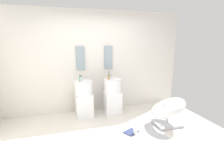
% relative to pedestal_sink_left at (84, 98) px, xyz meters
% --- Properties ---
extents(ground_plane, '(4.80, 3.60, 0.04)m').
position_rel_pedestal_sink_left_xyz_m(ground_plane, '(0.36, -1.21, -0.49)').
color(ground_plane, silver).
extents(rear_partition, '(4.80, 0.10, 2.60)m').
position_rel_pedestal_sink_left_xyz_m(rear_partition, '(0.36, 0.44, 0.83)').
color(rear_partition, silver).
rests_on(rear_partition, ground_plane).
extents(pedestal_sink_left, '(0.43, 0.43, 1.01)m').
position_rel_pedestal_sink_left_xyz_m(pedestal_sink_left, '(0.00, 0.00, 0.00)').
color(pedestal_sink_left, white).
rests_on(pedestal_sink_left, ground_plane).
extents(pedestal_sink_right, '(0.43, 0.43, 1.01)m').
position_rel_pedestal_sink_left_xyz_m(pedestal_sink_right, '(0.73, 0.00, 0.00)').
color(pedestal_sink_right, white).
rests_on(pedestal_sink_right, ground_plane).
extents(vanity_mirror_left, '(0.22, 0.03, 0.60)m').
position_rel_pedestal_sink_left_xyz_m(vanity_mirror_left, '(0.00, 0.37, 0.94)').
color(vanity_mirror_left, '#8C9EA8').
extents(vanity_mirror_right, '(0.22, 0.03, 0.60)m').
position_rel_pedestal_sink_left_xyz_m(vanity_mirror_right, '(0.73, 0.37, 0.94)').
color(vanity_mirror_right, '#8C9EA8').
extents(lounge_chair, '(1.03, 1.03, 0.65)m').
position_rel_pedestal_sink_left_xyz_m(lounge_chair, '(1.70, -1.01, -0.12)').
color(lounge_chair, '#B7BABF').
rests_on(lounge_chair, ground_plane).
extents(area_rug, '(1.16, 0.90, 0.01)m').
position_rel_pedestal_sink_left_xyz_m(area_rug, '(0.83, -1.27, -0.47)').
color(area_rug, '#B2B2B7').
rests_on(area_rug, ground_plane).
extents(magazine_navy, '(0.35, 0.32, 0.02)m').
position_rel_pedestal_sink_left_xyz_m(magazine_navy, '(0.79, -1.12, -0.45)').
color(magazine_navy, navy).
rests_on(magazine_navy, area_rug).
extents(coffee_mug, '(0.08, 0.08, 0.11)m').
position_rel_pedestal_sink_left_xyz_m(coffee_mug, '(0.84, -1.21, -0.41)').
color(coffee_mug, white).
rests_on(coffee_mug, area_rug).
extents(soap_bottle_clear, '(0.04, 0.04, 0.14)m').
position_rel_pedestal_sink_left_xyz_m(soap_bottle_clear, '(-0.06, -0.10, 0.50)').
color(soap_bottle_clear, silver).
rests_on(soap_bottle_clear, pedestal_sink_left).
extents(soap_bottle_amber, '(0.04, 0.04, 0.14)m').
position_rel_pedestal_sink_left_xyz_m(soap_bottle_amber, '(0.61, -0.06, 0.50)').
color(soap_bottle_amber, '#C68C38').
rests_on(soap_bottle_amber, pedestal_sink_right).
extents(soap_bottle_green, '(0.05, 0.05, 0.17)m').
position_rel_pedestal_sink_left_xyz_m(soap_bottle_green, '(-0.09, -0.08, 0.52)').
color(soap_bottle_green, '#59996B').
rests_on(soap_bottle_green, pedestal_sink_left).
extents(soap_bottle_grey, '(0.04, 0.04, 0.17)m').
position_rel_pedestal_sink_left_xyz_m(soap_bottle_grey, '(0.68, 0.14, 0.52)').
color(soap_bottle_grey, '#99999E').
rests_on(soap_bottle_grey, pedestal_sink_right).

